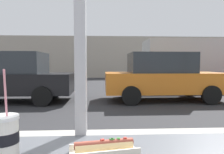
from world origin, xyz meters
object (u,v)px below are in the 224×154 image
(parked_car_black, at_px, (10,77))
(parked_car_orange, at_px, (163,77))
(box_truck, at_px, (205,61))
(soda_cup_left, at_px, (4,137))
(hotdog_tray_far, at_px, (104,148))

(parked_car_black, bearing_deg, parked_car_orange, 0.00)
(parked_car_orange, xyz_separation_m, box_truck, (3.78, 4.31, 0.64))
(soda_cup_left, xyz_separation_m, parked_car_orange, (2.61, 6.96, -0.21))
(soda_cup_left, distance_m, parked_car_orange, 7.44)
(soda_cup_left, xyz_separation_m, hotdog_tray_far, (0.34, 0.02, -0.05))
(parked_car_black, xyz_separation_m, box_truck, (9.33, 4.31, 0.64))
(parked_car_black, relative_size, box_truck, 0.63)
(soda_cup_left, height_order, hotdog_tray_far, soda_cup_left)
(parked_car_orange, bearing_deg, parked_car_black, 180.00)
(parked_car_orange, height_order, box_truck, box_truck)
(soda_cup_left, bearing_deg, hotdog_tray_far, 4.01)
(box_truck, bearing_deg, parked_car_orange, -131.26)
(parked_car_black, bearing_deg, soda_cup_left, -67.05)
(parked_car_orange, bearing_deg, hotdog_tray_far, -108.10)
(hotdog_tray_far, relative_size, parked_car_black, 0.06)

